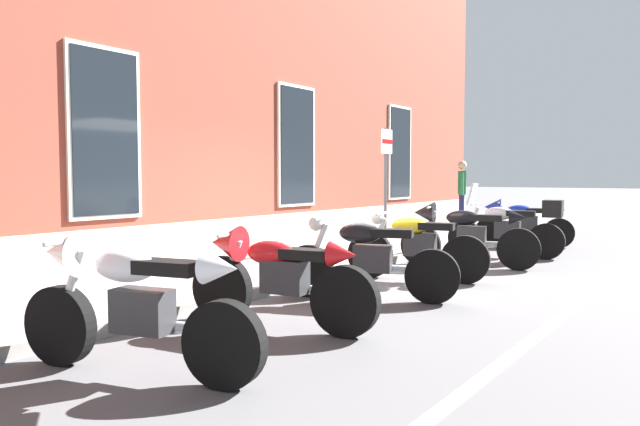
{
  "coord_description": "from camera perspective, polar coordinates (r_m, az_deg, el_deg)",
  "views": [
    {
      "loc": [
        -7.63,
        -4.7,
        1.48
      ],
      "look_at": [
        -0.2,
        0.57,
        0.91
      ],
      "focal_mm": 33.48,
      "sensor_mm": 36.0,
      "label": 1
    }
  ],
  "objects": [
    {
      "name": "motorcycle_silver_touring",
      "position": [
        11.33,
        17.8,
        -1.25
      ],
      "size": [
        0.68,
        2.07,
        1.34
      ],
      "color": "black",
      "rests_on": "ground_plane"
    },
    {
      "name": "parking_sign",
      "position": [
        10.97,
        6.32,
        4.07
      ],
      "size": [
        0.36,
        0.07,
        2.22
      ],
      "color": "#4C4C51",
      "rests_on": "sidewalk"
    },
    {
      "name": "motorcycle_yellow_naked",
      "position": [
        8.52,
        9.1,
        -3.18
      ],
      "size": [
        0.72,
        1.99,
        0.96
      ],
      "color": "black",
      "rests_on": "ground_plane"
    },
    {
      "name": "lane_stripe",
      "position": [
        7.91,
        24.02,
        -7.46
      ],
      "size": [
        28.96,
        0.12,
        0.01
      ],
      "primitive_type": "cube",
      "color": "silver",
      "rests_on": "ground_plane"
    },
    {
      "name": "motorcycle_white_sport",
      "position": [
        4.66,
        -17.92,
        -7.72
      ],
      "size": [
        0.76,
        2.06,
        1.06
      ],
      "color": "black",
      "rests_on": "ground_plane"
    },
    {
      "name": "motorcycle_red_sport",
      "position": [
        5.8,
        -4.42,
        -5.72
      ],
      "size": [
        0.64,
        2.03,
        0.98
      ],
      "color": "black",
      "rests_on": "ground_plane"
    },
    {
      "name": "motorcycle_blue_sport",
      "position": [
        13.14,
        18.58,
        -0.67
      ],
      "size": [
        0.78,
        1.93,
        1.0
      ],
      "color": "black",
      "rests_on": "ground_plane"
    },
    {
      "name": "ground_plane",
      "position": [
        9.08,
        3.7,
        -5.79
      ],
      "size": [
        140.0,
        140.0,
        0.0
      ],
      "primitive_type": "plane",
      "color": "#4C4C4F"
    },
    {
      "name": "pedestrian_striped_shirt",
      "position": [
        16.02,
        13.4,
        2.18
      ],
      "size": [
        0.55,
        0.34,
        1.74
      ],
      "color": "#1E1E4C",
      "rests_on": "sidewalk"
    },
    {
      "name": "motorcycle_black_naked",
      "position": [
        7.12,
        4.5,
        -4.42
      ],
      "size": [
        0.9,
        2.05,
        0.99
      ],
      "color": "black",
      "rests_on": "ground_plane"
    },
    {
      "name": "motorcycle_black_sport",
      "position": [
        9.9,
        13.52,
        -1.78
      ],
      "size": [
        0.75,
        2.18,
        1.05
      ],
      "color": "black",
      "rests_on": "ground_plane"
    },
    {
      "name": "sidewalk",
      "position": [
        9.92,
        -3.64,
        -4.61
      ],
      "size": [
        28.96,
        2.97,
        0.13
      ],
      "primitive_type": "cube",
      "color": "gray",
      "rests_on": "ground_plane"
    }
  ]
}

